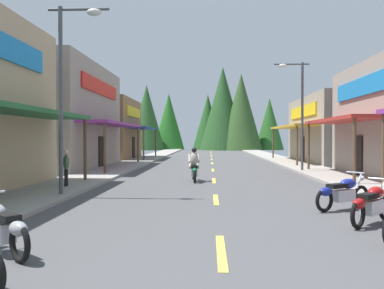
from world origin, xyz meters
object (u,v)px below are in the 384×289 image
object	(u,v)px
streetlamp_left	(69,74)
motorcycle_parked_right_3	(343,192)
pedestrian_waiting	(66,166)
motorcycle_parked_right_2	(372,203)
motorcycle_parked_left_2	(0,226)
rider_cruising_lead	(194,167)
streetlamp_right	(297,101)

from	to	relation	value
streetlamp_left	motorcycle_parked_right_3	xyz separation A→B (m)	(8.37, -2.10, -3.64)
streetlamp_left	pedestrian_waiting	size ratio (longest dim) A/B	4.14
streetlamp_left	pedestrian_waiting	distance (m)	4.12
pedestrian_waiting	motorcycle_parked_right_2	bearing A→B (deg)	124.83
motorcycle_parked_left_2	rider_cruising_lead	size ratio (longest dim) A/B	0.79
motorcycle_parked_right_3	motorcycle_parked_left_2	xyz separation A→B (m)	(-7.27, -4.89, 0.00)
motorcycle_parked_right_2	streetlamp_right	bearing A→B (deg)	37.77
streetlamp_left	pedestrian_waiting	xyz separation A→B (m)	(-0.92, 2.37, -3.24)
rider_cruising_lead	streetlamp_right	bearing A→B (deg)	-50.57
motorcycle_parked_right_2	rider_cruising_lead	world-z (taller)	rider_cruising_lead
rider_cruising_lead	pedestrian_waiting	world-z (taller)	rider_cruising_lead
streetlamp_right	rider_cruising_lead	xyz separation A→B (m)	(-5.79, -5.54, -3.47)
motorcycle_parked_right_3	motorcycle_parked_left_2	bearing A→B (deg)	-179.36
motorcycle_parked_right_2	rider_cruising_lead	distance (m)	10.57
motorcycle_parked_right_2	pedestrian_waiting	world-z (taller)	pedestrian_waiting
streetlamp_right	motorcycle_parked_left_2	world-z (taller)	streetlamp_right
streetlamp_left	streetlamp_right	distance (m)	14.73
motorcycle_parked_right_3	streetlamp_left	bearing A→B (deg)	132.66
rider_cruising_lead	motorcycle_parked_left_2	bearing A→B (deg)	162.75
motorcycle_parked_right_3	motorcycle_parked_left_2	world-z (taller)	same
motorcycle_parked_left_2	streetlamp_left	bearing A→B (deg)	-40.20
streetlamp_right	motorcycle_parked_right_3	size ratio (longest dim) A/B	3.45
streetlamp_right	motorcycle_parked_left_2	size ratio (longest dim) A/B	3.78
rider_cruising_lead	pedestrian_waiting	size ratio (longest dim) A/B	1.39
motorcycle_parked_right_3	pedestrian_waiting	world-z (taller)	pedestrian_waiting
streetlamp_left	rider_cruising_lead	bearing A→B (deg)	54.18
streetlamp_left	motorcycle_parked_left_2	world-z (taller)	streetlamp_left
streetlamp_left	motorcycle_parked_right_2	size ratio (longest dim) A/B	3.89
motorcycle_parked_right_3	motorcycle_parked_left_2	size ratio (longest dim) A/B	1.10
streetlamp_left	streetlamp_right	world-z (taller)	streetlamp_left
motorcycle_parked_right_2	motorcycle_parked_left_2	world-z (taller)	same
motorcycle_parked_right_3	streetlamp_right	bearing A→B (deg)	50.69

